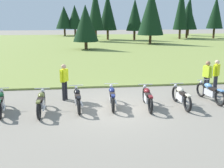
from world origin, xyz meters
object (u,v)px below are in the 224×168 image
object	(u,v)px
motorcycle_cream	(181,96)
rider_near_row_end	(216,74)
rider_with_back_turned	(207,76)
motorcycle_british_green	(1,102)
motorcycle_olive	(41,102)
rider_in_hivis_vest	(64,80)
motorcycle_black	(77,99)
motorcycle_sky_blue	(210,92)
motorcycle_navy	(112,97)
motorcycle_maroon	(147,97)

from	to	relation	value
motorcycle_cream	rider_near_row_end	xyz separation A→B (m)	(2.47, 1.82, 0.51)
motorcycle_cream	rider_with_back_turned	size ratio (longest dim) A/B	1.26
motorcycle_british_green	motorcycle_olive	distance (m)	1.61
motorcycle_british_green	motorcycle_cream	bearing A→B (deg)	-0.54
rider_in_hivis_vest	rider_with_back_turned	xyz separation A→B (m)	(6.85, 0.08, 0.00)
motorcycle_black	rider_near_row_end	xyz separation A→B (m)	(6.87, 1.65, 0.51)
motorcycle_sky_blue	rider_with_back_turned	xyz separation A→B (m)	(0.31, 1.03, 0.51)
motorcycle_black	motorcycle_sky_blue	size ratio (longest dim) A/B	1.01
motorcycle_british_green	motorcycle_cream	xyz separation A→B (m)	(7.42, -0.07, 0.00)
rider_near_row_end	motorcycle_sky_blue	bearing A→B (deg)	-125.24
motorcycle_olive	motorcycle_navy	world-z (taller)	same
motorcycle_navy	rider_in_hivis_vest	bearing A→B (deg)	149.50
motorcycle_british_green	motorcycle_sky_blue	world-z (taller)	same
motorcycle_navy	rider_in_hivis_vest	xyz separation A→B (m)	(-2.04, 1.20, 0.51)
motorcycle_navy	rider_with_back_turned	bearing A→B (deg)	14.91
motorcycle_navy	motorcycle_sky_blue	xyz separation A→B (m)	(4.50, 0.25, 0.00)
motorcycle_navy	rider_in_hivis_vest	world-z (taller)	rider_in_hivis_vest
motorcycle_maroon	rider_in_hivis_vest	world-z (taller)	rider_in_hivis_vest
motorcycle_black	rider_with_back_turned	world-z (taller)	rider_with_back_turned
motorcycle_black	motorcycle_navy	bearing A→B (deg)	4.02
rider_in_hivis_vest	motorcycle_olive	bearing A→B (deg)	-117.27
motorcycle_british_green	rider_with_back_turned	world-z (taller)	rider_with_back_turned
rider_with_back_turned	motorcycle_maroon	bearing A→B (deg)	-154.96
rider_near_row_end	motorcycle_navy	bearing A→B (deg)	-164.09
motorcycle_british_green	motorcycle_olive	xyz separation A→B (m)	(1.59, -0.22, 0.00)
rider_near_row_end	rider_in_hivis_vest	world-z (taller)	same
motorcycle_cream	motorcycle_maroon	bearing A→B (deg)	-179.97
rider_in_hivis_vest	motorcycle_maroon	bearing A→B (deg)	-22.95
motorcycle_black	rider_with_back_turned	size ratio (longest dim) A/B	1.26
motorcycle_british_green	motorcycle_black	xyz separation A→B (m)	(3.02, 0.11, 0.00)
motorcycle_olive	rider_near_row_end	world-z (taller)	rider_near_row_end
motorcycle_black	rider_in_hivis_vest	distance (m)	1.52
motorcycle_black	motorcycle_cream	world-z (taller)	same
motorcycle_black	motorcycle_cream	distance (m)	4.40
motorcycle_sky_blue	motorcycle_black	bearing A→B (deg)	-176.57
motorcycle_navy	motorcycle_sky_blue	world-z (taller)	same
motorcycle_navy	motorcycle_black	bearing A→B (deg)	-175.98
motorcycle_black	rider_with_back_turned	xyz separation A→B (m)	(6.27, 1.38, 0.51)
motorcycle_sky_blue	rider_with_back_turned	distance (m)	1.19
motorcycle_british_green	motorcycle_black	bearing A→B (deg)	2.07
motorcycle_british_green	rider_near_row_end	bearing A→B (deg)	10.06
motorcycle_navy	rider_near_row_end	bearing A→B (deg)	15.91
rider_with_back_turned	motorcycle_black	bearing A→B (deg)	-167.56
rider_with_back_turned	rider_in_hivis_vest	bearing A→B (deg)	-179.36
motorcycle_black	rider_near_row_end	world-z (taller)	rider_near_row_end
motorcycle_british_green	motorcycle_sky_blue	bearing A→B (deg)	2.97
motorcycle_cream	rider_near_row_end	distance (m)	3.12
motorcycle_olive	rider_in_hivis_vest	distance (m)	1.91
motorcycle_sky_blue	rider_near_row_end	world-z (taller)	rider_near_row_end
motorcycle_olive	motorcycle_maroon	size ratio (longest dim) A/B	1.00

